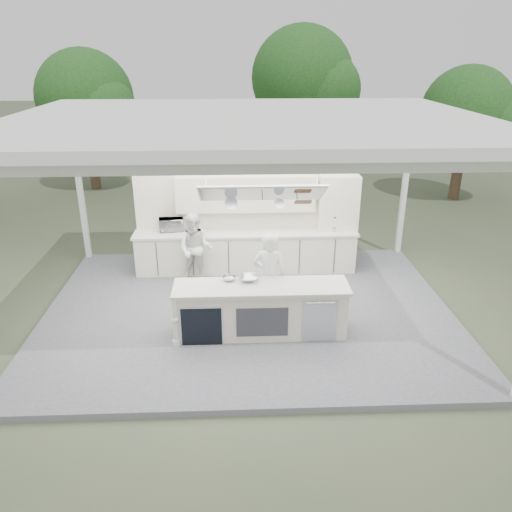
{
  "coord_description": "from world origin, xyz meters",
  "views": [
    {
      "loc": [
        -0.24,
        -8.77,
        4.92
      ],
      "look_at": [
        0.17,
        0.4,
        1.09
      ],
      "focal_mm": 35.0,
      "sensor_mm": 36.0,
      "label": 1
    }
  ],
  "objects_px": {
    "back_counter": "(246,251)",
    "head_chef": "(270,277)",
    "demo_island": "(260,310)",
    "sous_chef": "(195,249)"
  },
  "relations": [
    {
      "from": "sous_chef",
      "to": "demo_island",
      "type": "bearing_deg",
      "value": -49.82
    },
    {
      "from": "back_counter",
      "to": "head_chef",
      "type": "distance_m",
      "value": 2.35
    },
    {
      "from": "demo_island",
      "to": "sous_chef",
      "type": "xyz_separation_m",
      "value": [
        -1.29,
        2.19,
        0.32
      ]
    },
    {
      "from": "head_chef",
      "to": "sous_chef",
      "type": "bearing_deg",
      "value": -34.37
    },
    {
      "from": "demo_island",
      "to": "head_chef",
      "type": "height_order",
      "value": "head_chef"
    },
    {
      "from": "demo_island",
      "to": "sous_chef",
      "type": "bearing_deg",
      "value": 120.39
    },
    {
      "from": "head_chef",
      "to": "sous_chef",
      "type": "relative_size",
      "value": 1.1
    },
    {
      "from": "demo_island",
      "to": "back_counter",
      "type": "xyz_separation_m",
      "value": [
        -0.18,
        2.81,
        0.0
      ]
    },
    {
      "from": "back_counter",
      "to": "sous_chef",
      "type": "height_order",
      "value": "sous_chef"
    },
    {
      "from": "head_chef",
      "to": "back_counter",
      "type": "bearing_deg",
      "value": -66.68
    }
  ]
}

